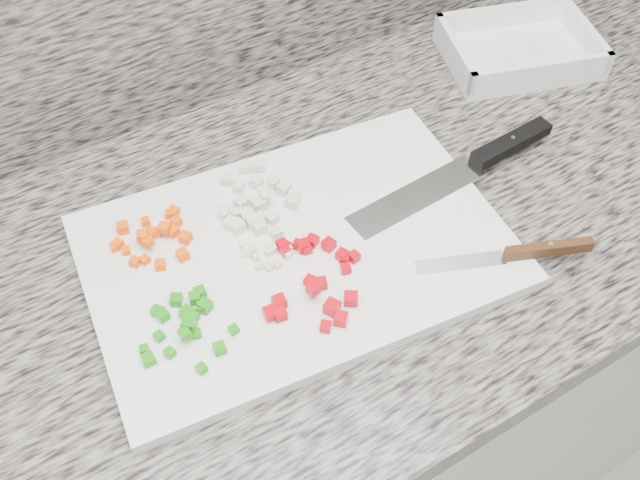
{
  "coord_description": "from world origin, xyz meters",
  "views": [
    {
      "loc": [
        -0.2,
        0.95,
        1.58
      ],
      "look_at": [
        0.08,
        1.4,
        0.94
      ],
      "focal_mm": 40.0,
      "sensor_mm": 36.0,
      "label": 1
    }
  ],
  "objects": [
    {
      "name": "tray",
      "position": [
        0.55,
        1.57,
        0.92
      ],
      "size": [
        0.26,
        0.22,
        0.05
      ],
      "rotation": [
        0.0,
        0.0,
        -0.32
      ],
      "color": "white",
      "rests_on": "countertop"
    },
    {
      "name": "cabinet",
      "position": [
        0.0,
        1.44,
        0.43
      ],
      "size": [
        3.92,
        0.62,
        0.86
      ],
      "primitive_type": "cube",
      "color": "white",
      "rests_on": "ground"
    },
    {
      "name": "carrot_pile",
      "position": [
        -0.08,
        1.51,
        0.92
      ],
      "size": [
        0.1,
        0.09,
        0.02
      ],
      "color": "#FF5205",
      "rests_on": "cutting_board"
    },
    {
      "name": "paring_knife",
      "position": [
        0.28,
        1.26,
        0.92
      ],
      "size": [
        0.2,
        0.1,
        0.02
      ],
      "rotation": [
        0.0,
        0.0,
        -0.4
      ],
      "color": "white",
      "rests_on": "cutting_board"
    },
    {
      "name": "cutting_board",
      "position": [
        0.06,
        1.42,
        0.91
      ],
      "size": [
        0.53,
        0.39,
        0.02
      ],
      "primitive_type": "cube",
      "rotation": [
        0.0,
        0.0,
        -0.12
      ],
      "color": "white",
      "rests_on": "countertop"
    },
    {
      "name": "garlic_pile",
      "position": [
        0.02,
        1.43,
        0.92
      ],
      "size": [
        0.06,
        0.06,
        0.01
      ],
      "color": "beige",
      "rests_on": "cutting_board"
    },
    {
      "name": "countertop",
      "position": [
        0.0,
        1.44,
        0.88
      ],
      "size": [
        3.96,
        0.64,
        0.04
      ],
      "primitive_type": "cube",
      "color": "slate",
      "rests_on": "cabinet"
    },
    {
      "name": "chef_knife",
      "position": [
        0.34,
        1.41,
        0.92
      ],
      "size": [
        0.33,
        0.05,
        0.02
      ],
      "rotation": [
        0.0,
        0.0,
        0.05
      ],
      "color": "white",
      "rests_on": "cutting_board"
    },
    {
      "name": "red_pepper_pile",
      "position": [
        0.05,
        1.36,
        0.92
      ],
      "size": [
        0.14,
        0.14,
        0.02
      ],
      "color": "#C7020D",
      "rests_on": "cutting_board"
    },
    {
      "name": "green_pepper_pile",
      "position": [
        -0.1,
        1.38,
        0.92
      ],
      "size": [
        0.11,
        0.11,
        0.02
      ],
      "color": "#1A880C",
      "rests_on": "cutting_board"
    },
    {
      "name": "onion_pile",
      "position": [
        0.05,
        1.5,
        0.92
      ],
      "size": [
        0.11,
        0.13,
        0.02
      ],
      "color": "beige",
      "rests_on": "cutting_board"
    }
  ]
}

